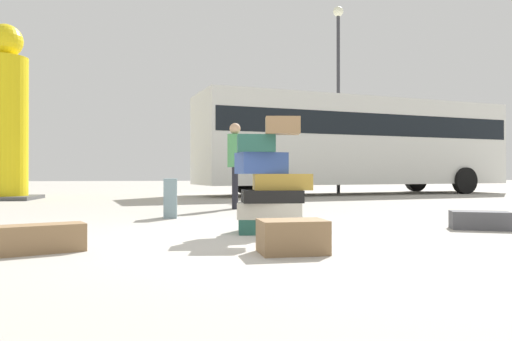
# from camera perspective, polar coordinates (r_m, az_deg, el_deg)

# --- Properties ---
(ground_plane) EXTENTS (80.00, 80.00, 0.00)m
(ground_plane) POSITION_cam_1_polar(r_m,az_deg,el_deg) (5.20, -0.87, -8.11)
(ground_plane) COLOR #ADA89E
(suitcase_tower) EXTENTS (0.92, 0.65, 1.35)m
(suitcase_tower) POSITION_cam_1_polar(r_m,az_deg,el_deg) (5.71, 1.75, -2.27)
(suitcase_tower) COLOR #26594C
(suitcase_tower) RESTS_ON ground
(suitcase_brown_foreground_near) EXTENTS (0.60, 0.43, 0.29)m
(suitcase_brown_foreground_near) POSITION_cam_1_polar(r_m,az_deg,el_deg) (4.30, 4.32, -7.77)
(suitcase_brown_foreground_near) COLOR olive
(suitcase_brown_foreground_near) RESTS_ON ground
(suitcase_brown_white_trunk) EXTENTS (0.80, 0.56, 0.25)m
(suitcase_brown_white_trunk) POSITION_cam_1_polar(r_m,az_deg,el_deg) (4.72, -24.12, -7.33)
(suitcase_brown_white_trunk) COLOR olive
(suitcase_brown_white_trunk) RESTS_ON ground
(suitcase_slate_right_side) EXTENTS (0.20, 0.34, 0.62)m
(suitcase_slate_right_side) POSITION_cam_1_polar(r_m,az_deg,el_deg) (7.76, -10.05, -3.23)
(suitcase_slate_right_side) COLOR gray
(suitcase_slate_right_side) RESTS_ON ground
(suitcase_charcoal_left_side) EXTENTS (0.77, 0.58, 0.23)m
(suitcase_charcoal_left_side) POSITION_cam_1_polar(r_m,az_deg,el_deg) (6.71, 24.87, -5.35)
(suitcase_charcoal_left_side) COLOR #4C4C51
(suitcase_charcoal_left_side) RESTS_ON ground
(person_bearded_onlooker) EXTENTS (0.30, 0.34, 1.70)m
(person_bearded_onlooker) POSITION_cam_1_polar(r_m,az_deg,el_deg) (9.57, -2.50, 1.52)
(person_bearded_onlooker) COLOR black
(person_bearded_onlooker) RESTS_ON ground
(yellow_dummy_statue) EXTENTS (1.60, 1.60, 4.69)m
(yellow_dummy_statue) POSITION_cam_1_polar(r_m,az_deg,el_deg) (14.59, -27.46, 5.20)
(yellow_dummy_statue) COLOR yellow
(yellow_dummy_statue) RESTS_ON ground
(parked_bus) EXTENTS (11.14, 4.87, 3.15)m
(parked_bus) POSITION_cam_1_polar(r_m,az_deg,el_deg) (16.77, 11.70, 3.55)
(parked_bus) COLOR silver
(parked_bus) RESTS_ON ground
(lamp_post) EXTENTS (0.36, 0.36, 6.57)m
(lamp_post) POSITION_cam_1_polar(r_m,az_deg,el_deg) (17.54, 9.68, 11.33)
(lamp_post) COLOR #333338
(lamp_post) RESTS_ON ground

